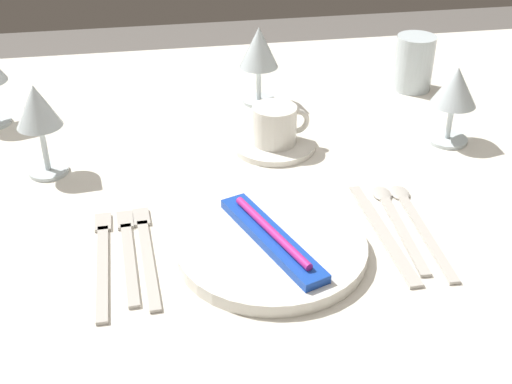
# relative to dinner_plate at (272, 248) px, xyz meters

# --- Properties ---
(dining_table) EXTENTS (1.80, 1.11, 0.74)m
(dining_table) POSITION_rel_dinner_plate_xyz_m (0.01, 0.23, -0.09)
(dining_table) COLOR silver
(dining_table) RESTS_ON ground
(dinner_plate) EXTENTS (0.25, 0.25, 0.02)m
(dinner_plate) POSITION_rel_dinner_plate_xyz_m (0.00, 0.00, 0.00)
(dinner_plate) COLOR white
(dinner_plate) RESTS_ON dining_table
(toothbrush_package) EXTENTS (0.11, 0.21, 0.02)m
(toothbrush_package) POSITION_rel_dinner_plate_xyz_m (-0.00, 0.00, 0.02)
(toothbrush_package) COLOR blue
(toothbrush_package) RESTS_ON dinner_plate
(fork_outer) EXTENTS (0.03, 0.22, 0.00)m
(fork_outer) POSITION_rel_dinner_plate_xyz_m (-0.16, 0.03, -0.01)
(fork_outer) COLOR beige
(fork_outer) RESTS_ON dining_table
(fork_inner) EXTENTS (0.03, 0.20, 0.00)m
(fork_inner) POSITION_rel_dinner_plate_xyz_m (-0.18, 0.03, -0.01)
(fork_inner) COLOR beige
(fork_inner) RESTS_ON dining_table
(fork_salad) EXTENTS (0.02, 0.22, 0.00)m
(fork_salad) POSITION_rel_dinner_plate_xyz_m (-0.22, 0.02, -0.01)
(fork_salad) COLOR beige
(fork_salad) RESTS_ON dining_table
(dinner_knife) EXTENTS (0.03, 0.24, 0.00)m
(dinner_knife) POSITION_rel_dinner_plate_xyz_m (0.16, 0.01, -0.01)
(dinner_knife) COLOR beige
(dinner_knife) RESTS_ON dining_table
(spoon_soup) EXTENTS (0.03, 0.21, 0.01)m
(spoon_soup) POSITION_rel_dinner_plate_xyz_m (0.18, 0.05, -0.01)
(spoon_soup) COLOR beige
(spoon_soup) RESTS_ON dining_table
(spoon_dessert) EXTENTS (0.03, 0.23, 0.01)m
(spoon_dessert) POSITION_rel_dinner_plate_xyz_m (0.21, 0.04, -0.01)
(spoon_dessert) COLOR beige
(spoon_dessert) RESTS_ON dining_table
(saucer_left) EXTENTS (0.14, 0.14, 0.01)m
(saucer_left) POSITION_rel_dinner_plate_xyz_m (0.06, 0.28, -0.00)
(saucer_left) COLOR white
(saucer_left) RESTS_ON dining_table
(coffee_cup_left) EXTENTS (0.09, 0.07, 0.06)m
(coffee_cup_left) POSITION_rel_dinner_plate_xyz_m (0.06, 0.28, 0.03)
(coffee_cup_left) COLOR white
(coffee_cup_left) RESTS_ON saucer_left
(wine_glass_centre) EXTENTS (0.07, 0.07, 0.14)m
(wine_glass_centre) POSITION_rel_dinner_plate_xyz_m (0.06, 0.47, 0.09)
(wine_glass_centre) COLOR silver
(wine_glass_centre) RESTS_ON dining_table
(wine_glass_left) EXTENTS (0.07, 0.07, 0.15)m
(wine_glass_left) POSITION_rel_dinner_plate_xyz_m (-0.30, 0.26, 0.10)
(wine_glass_left) COLOR silver
(wine_glass_left) RESTS_ON dining_table
(wine_glass_right) EXTENTS (0.07, 0.07, 0.13)m
(wine_glass_right) POSITION_rel_dinner_plate_xyz_m (0.35, 0.26, 0.08)
(wine_glass_right) COLOR silver
(wine_glass_right) RESTS_ON dining_table
(drink_tumbler) EXTENTS (0.07, 0.07, 0.11)m
(drink_tumbler) POSITION_rel_dinner_plate_xyz_m (0.37, 0.48, 0.04)
(drink_tumbler) COLOR silver
(drink_tumbler) RESTS_ON dining_table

